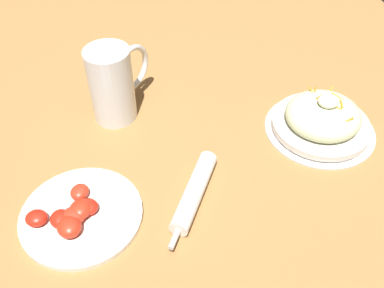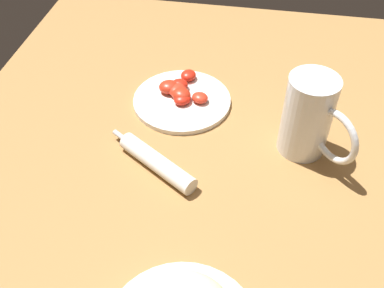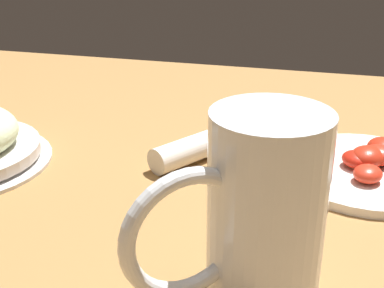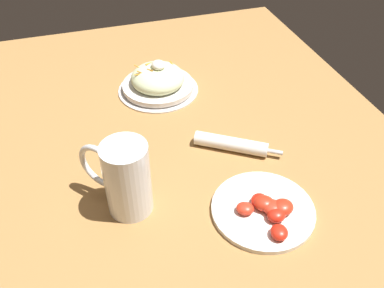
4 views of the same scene
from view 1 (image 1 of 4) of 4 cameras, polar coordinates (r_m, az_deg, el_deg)
The scene contains 5 objects.
ground_plane at distance 0.99m, azimuth -0.83°, elevation 5.38°, with size 1.43×1.43×0.00m, color #9E703D.
salad_plate at distance 0.94m, azimuth 16.79°, elevation 3.09°, with size 0.23×0.23×0.10m.
beer_mug at distance 0.93m, azimuth -10.37°, elevation 7.46°, with size 0.14×0.13×0.17m.
napkin_roll at distance 0.79m, azimuth 0.29°, elevation -6.36°, with size 0.14×0.19×0.03m.
tomato_plate at distance 0.79m, azimuth -14.82°, elevation -9.01°, with size 0.22×0.22×0.04m.
Camera 1 is at (0.18, 0.74, 0.63)m, focal length 40.39 mm.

